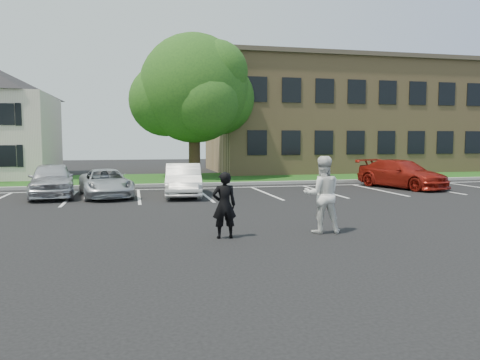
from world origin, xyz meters
name	(u,v)px	position (x,y,z in m)	size (l,w,h in m)	color
ground_plane	(248,229)	(0.00, 0.00, 0.00)	(90.00, 90.00, 0.00)	black
curb	(193,184)	(0.00, 12.00, 0.07)	(40.00, 0.30, 0.15)	gray
grass_strip	(184,179)	(0.00, 16.00, 0.04)	(44.00, 8.00, 0.08)	#16470F
stall_lines	(231,192)	(1.40, 8.95, 0.01)	(34.00, 5.36, 0.01)	silver
office_building	(353,117)	(14.00, 21.99, 4.16)	(22.40, 10.40, 8.30)	#9F8254
tree	(195,91)	(0.78, 16.62, 5.35)	(7.80, 7.20, 8.80)	black
man_black_suit	(224,205)	(-0.86, -1.01, 0.82)	(0.60, 0.39, 1.64)	black
man_white_shirt	(322,195)	(1.75, -0.91, 1.00)	(0.97, 0.76, 2.00)	silver
car_silver_west	(52,180)	(-6.36, 8.65, 0.73)	(1.73, 4.29, 1.46)	silver
car_silver_minivan	(106,183)	(-4.16, 8.22, 0.58)	(1.94, 4.20, 1.17)	silver
car_white_sedan	(183,180)	(-0.92, 7.87, 0.69)	(1.46, 4.18, 1.38)	white
car_red_compact	(402,174)	(10.06, 8.67, 0.70)	(1.96, 4.83, 1.40)	maroon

